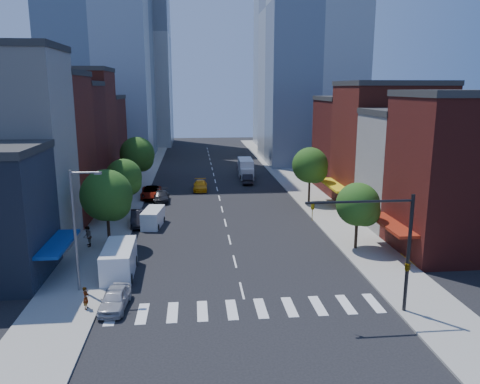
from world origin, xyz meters
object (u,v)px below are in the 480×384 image
object	(u,v)px
parked_car_second	(139,218)
pedestrian_near	(86,298)
cargo_van_far	(153,218)
parked_car_third	(151,192)
parked_car_front	(115,299)
traffic_car_far	(242,166)
box_truck	(246,169)
traffic_car_oncoming	(247,179)
cargo_van_near	(119,261)
taxi	(200,186)
pedestrian_far	(88,237)
parked_car_rear	(161,196)

from	to	relation	value
parked_car_second	pedestrian_near	world-z (taller)	pedestrian_near
cargo_van_far	pedestrian_near	world-z (taller)	cargo_van_far
parked_car_third	pedestrian_near	size ratio (longest dim) A/B	3.74
parked_car_front	traffic_car_far	bearing A→B (deg)	79.46
parked_car_third	box_truck	bearing A→B (deg)	42.34
traffic_car_oncoming	pedestrian_near	size ratio (longest dim) A/B	3.00
cargo_van_near	taxi	xyz separation A→B (m)	(6.99, 31.52, -0.49)
parked_car_second	parked_car_third	bearing A→B (deg)	83.48
parked_car_third	pedestrian_far	xyz separation A→B (m)	(-4.18, -20.09, 0.33)
parked_car_front	pedestrian_near	world-z (taller)	pedestrian_near
pedestrian_near	cargo_van_far	bearing A→B (deg)	-2.74
parked_car_second	taxi	bearing A→B (deg)	62.53
parked_car_second	traffic_car_far	bearing A→B (deg)	61.15
cargo_van_near	pedestrian_near	xyz separation A→B (m)	(-1.31, -5.94, -0.29)
parked_car_third	parked_car_rear	xyz separation A→B (m)	(1.52, -2.15, -0.09)
cargo_van_near	traffic_car_far	distance (m)	51.17
taxi	traffic_car_oncoming	distance (m)	8.64
cargo_van_near	traffic_car_oncoming	xyz separation A→B (m)	(14.49, 35.82, -0.44)
traffic_car_far	box_truck	size ratio (longest dim) A/B	0.56
pedestrian_far	parked_car_second	bearing A→B (deg)	137.99
pedestrian_near	pedestrian_far	bearing A→B (deg)	17.09
box_truck	pedestrian_near	distance (m)	49.92
cargo_van_far	pedestrian_far	distance (m)	8.59
cargo_van_near	cargo_van_far	distance (m)	13.73
parked_car_front	parked_car_third	xyz separation A→B (m)	(-0.34, 32.96, 0.09)
cargo_van_near	traffic_car_far	bearing A→B (deg)	71.65
taxi	pedestrian_far	size ratio (longest dim) A/B	2.51
parked_car_front	cargo_van_near	distance (m)	5.87
cargo_van_near	parked_car_rear	bearing A→B (deg)	84.69
parked_car_front	parked_car_rear	world-z (taller)	parked_car_front
cargo_van_far	box_truck	distance (m)	30.68
parked_car_front	traffic_car_oncoming	size ratio (longest dim) A/B	0.90
parked_car_third	traffic_car_oncoming	size ratio (longest dim) A/B	1.25
cargo_van_near	pedestrian_near	world-z (taller)	cargo_van_near
cargo_van_near	traffic_car_oncoming	world-z (taller)	cargo_van_near
traffic_car_far	box_truck	xyz separation A→B (m)	(-0.18, -7.62, 0.71)
parked_car_front	parked_car_second	xyz separation A→B (m)	(-0.58, 20.05, 0.09)
parked_car_second	cargo_van_near	world-z (taller)	cargo_van_near
parked_car_front	traffic_car_far	xyz separation A→B (m)	(14.43, 54.74, 0.00)
taxi	parked_car_third	bearing A→B (deg)	-145.46
cargo_van_far	traffic_car_oncoming	bearing A→B (deg)	67.73
cargo_van_near	box_truck	bearing A→B (deg)	68.97
cargo_van_near	pedestrian_far	size ratio (longest dim) A/B	2.94
pedestrian_near	parked_car_front	bearing A→B (deg)	-80.64
parked_car_third	pedestrian_near	distance (m)	33.12
parked_car_front	cargo_van_far	bearing A→B (deg)	91.32
parked_car_front	pedestrian_near	bearing A→B (deg)	-172.03
cargo_van_near	taxi	bearing A→B (deg)	76.21
traffic_car_oncoming	parked_car_third	bearing A→B (deg)	36.46
cargo_van_far	pedestrian_near	bearing A→B (deg)	-90.40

